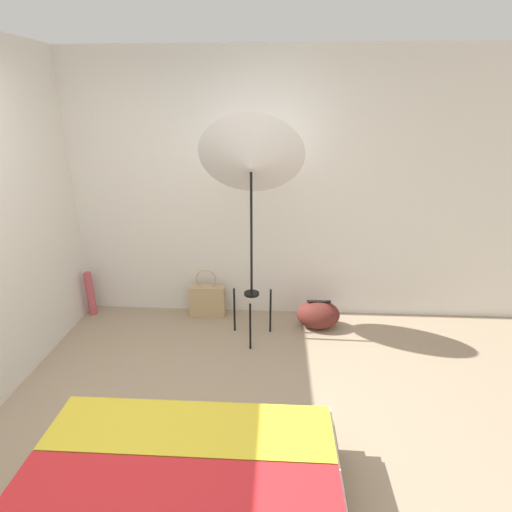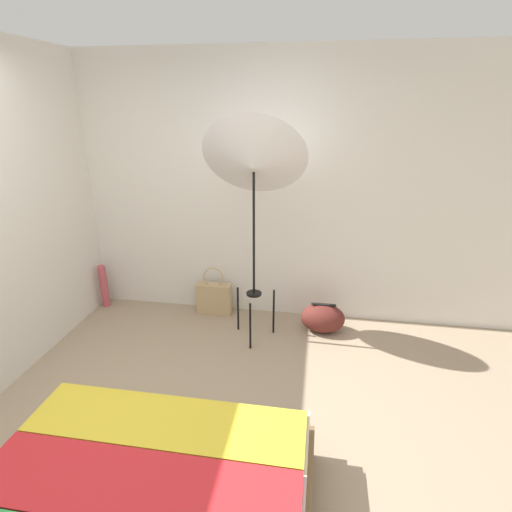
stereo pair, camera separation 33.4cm
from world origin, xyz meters
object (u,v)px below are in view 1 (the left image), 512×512
at_px(tote_bag, 207,300).
at_px(duffel_bag, 318,315).
at_px(paper_roll, 90,294).
at_px(photo_umbrella, 251,164).

xyz_separation_m(tote_bag, duffel_bag, (1.14, -0.18, -0.03)).
relative_size(tote_bag, paper_roll, 1.11).
height_order(tote_bag, paper_roll, tote_bag).
xyz_separation_m(photo_umbrella, duffel_bag, (0.65, 0.20, -1.50)).
distance_m(duffel_bag, paper_roll, 2.38).
relative_size(photo_umbrella, tote_bag, 3.89).
distance_m(tote_bag, duffel_bag, 1.16).
bearing_deg(photo_umbrella, paper_roll, 168.44).
height_order(tote_bag, duffel_bag, tote_bag).
relative_size(photo_umbrella, paper_roll, 4.30).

